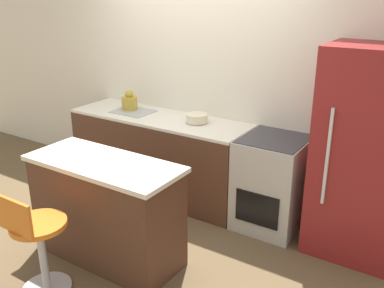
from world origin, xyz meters
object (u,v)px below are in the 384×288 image
(refrigerator, at_px, (362,155))
(mixing_bowl, at_px, (197,118))
(stool_chair, at_px, (38,244))
(kettle, at_px, (130,101))
(oven_range, at_px, (272,183))

(refrigerator, xyz_separation_m, mixing_bowl, (-1.67, 0.04, 0.04))
(refrigerator, height_order, mixing_bowl, refrigerator)
(stool_chair, relative_size, mixing_bowl, 3.85)
(refrigerator, relative_size, kettle, 7.93)
(oven_range, relative_size, refrigerator, 0.50)
(oven_range, xyz_separation_m, mixing_bowl, (-0.89, 0.04, 0.50))
(refrigerator, relative_size, stool_chair, 2.10)
(oven_range, bearing_deg, stool_chair, -119.66)
(stool_chair, bearing_deg, oven_range, 60.34)
(oven_range, relative_size, kettle, 3.97)
(mixing_bowl, bearing_deg, refrigerator, -1.23)
(kettle, bearing_deg, refrigerator, -0.79)
(oven_range, distance_m, kettle, 1.88)
(oven_range, height_order, mixing_bowl, mixing_bowl)
(refrigerator, height_order, kettle, refrigerator)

